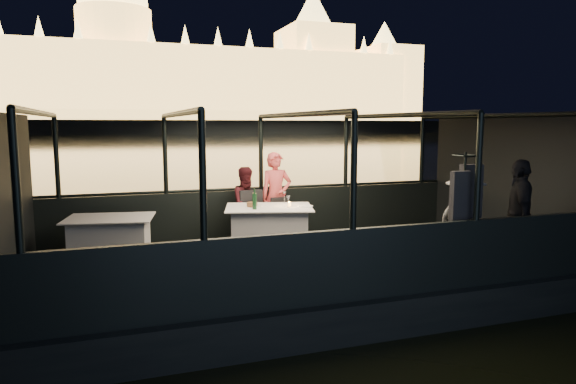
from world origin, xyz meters
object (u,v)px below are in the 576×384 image
object	(u,v)px
chair_port_right	(283,219)
passenger_dark	(519,213)
dining_table_central	(269,229)
person_man_maroon	(247,202)
person_woman_coral	(276,200)
dining_table_aft	(110,237)
chair_port_left	(254,220)
wine_bottle	(255,200)
passenger_stripe	(465,215)
coat_stand	(463,217)

from	to	relation	value
chair_port_right	passenger_dark	size ratio (longest dim) A/B	0.50
dining_table_central	person_man_maroon	world-z (taller)	person_man_maroon
chair_port_right	person_woman_coral	size ratio (longest dim) A/B	0.50
dining_table_aft	chair_port_left	bearing A→B (deg)	6.81
passenger_dark	wine_bottle	bearing A→B (deg)	-86.53
chair_port_left	passenger_stripe	world-z (taller)	passenger_stripe
passenger_stripe	wine_bottle	size ratio (longest dim) A/B	4.51
person_woman_coral	passenger_dark	distance (m)	4.16
chair_port_left	chair_port_right	distance (m)	0.53
passenger_stripe	dining_table_aft	bearing A→B (deg)	57.48
coat_stand	passenger_stripe	world-z (taller)	coat_stand
chair_port_left	coat_stand	xyz separation A→B (m)	(2.14, -2.98, 0.45)
chair_port_left	passenger_stripe	size ratio (longest dim) A/B	0.64
chair_port_right	chair_port_left	bearing A→B (deg)	163.50
person_woman_coral	wine_bottle	bearing A→B (deg)	-126.39
coat_stand	chair_port_left	bearing A→B (deg)	125.68
chair_port_left	passenger_stripe	xyz separation A→B (m)	(2.42, -2.65, 0.40)
chair_port_left	passenger_dark	size ratio (longest dim) A/B	0.58
dining_table_central	passenger_stripe	world-z (taller)	passenger_stripe
chair_port_right	wine_bottle	xyz separation A→B (m)	(-0.70, -0.60, 0.47)
person_woman_coral	person_man_maroon	size ratio (longest dim) A/B	1.19
dining_table_central	passenger_dark	world-z (taller)	passenger_dark
chair_port_left	passenger_dark	bearing A→B (deg)	-50.84
coat_stand	passenger_dark	xyz separation A→B (m)	(1.15, 0.21, -0.05)
passenger_dark	wine_bottle	xyz separation A→B (m)	(-3.46, 2.12, 0.06)
coat_stand	passenger_dark	bearing A→B (deg)	10.09
chair_port_right	dining_table_aft	bearing A→B (deg)	173.61
chair_port_right	wine_bottle	size ratio (longest dim) A/B	2.45
wine_bottle	coat_stand	bearing A→B (deg)	-45.27
dining_table_central	wine_bottle	world-z (taller)	wine_bottle
dining_table_aft	chair_port_left	distance (m)	2.45
chair_port_right	passenger_stripe	xyz separation A→B (m)	(1.89, -2.60, 0.40)
chair_port_left	chair_port_right	xyz separation A→B (m)	(0.53, -0.05, 0.00)
dining_table_central	dining_table_aft	size ratio (longest dim) A/B	1.09
person_man_maroon	wine_bottle	size ratio (longest dim) A/B	4.14
dining_table_central	dining_table_aft	distance (m)	2.57
person_man_maroon	person_woman_coral	bearing A→B (deg)	-13.21
dining_table_aft	wine_bottle	bearing A→B (deg)	-8.95
dining_table_aft	dining_table_central	bearing A→B (deg)	-4.68
passenger_stripe	wine_bottle	world-z (taller)	passenger_stripe
coat_stand	chair_port_right	bearing A→B (deg)	118.81
person_man_maroon	dining_table_central	bearing A→B (deg)	-93.41
dining_table_central	chair_port_right	bearing A→B (deg)	48.01
passenger_stripe	passenger_dark	world-z (taller)	passenger_dark
passenger_dark	dining_table_aft	bearing A→B (deg)	-78.41
coat_stand	person_man_maroon	distance (m)	3.94
chair_port_right	coat_stand	world-z (taller)	coat_stand
wine_bottle	person_man_maroon	bearing A→B (deg)	82.62
chair_port_right	wine_bottle	world-z (taller)	wine_bottle
person_man_maroon	wine_bottle	bearing A→B (deg)	-112.74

